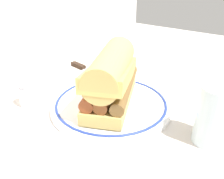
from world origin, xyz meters
TOP-DOWN VIEW (x-y plane):
  - ground_plane at (0.00, 0.00)m, footprint 1.50×1.50m
  - plate at (-0.02, -0.00)m, footprint 0.26×0.26m
  - sausage_sandwich at (-0.02, -0.00)m, footprint 0.22×0.16m
  - drinking_glass at (-0.02, -0.21)m, footprint 0.06×0.06m
  - salt_shaker at (-0.13, 0.16)m, footprint 0.03×0.03m
  - butter_knife at (0.10, 0.18)m, footprint 0.04×0.16m

SIDE VIEW (x-z plane):
  - ground_plane at x=0.00m, z-range 0.00..0.00m
  - butter_knife at x=0.10m, z-range 0.00..0.01m
  - plate at x=-0.02m, z-range 0.00..0.02m
  - salt_shaker at x=-0.13m, z-range 0.00..0.07m
  - drinking_glass at x=-0.02m, z-range -0.01..0.10m
  - sausage_sandwich at x=-0.02m, z-range 0.02..0.13m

